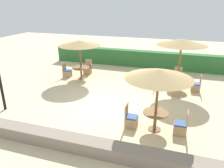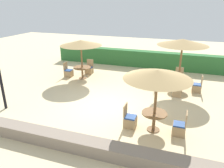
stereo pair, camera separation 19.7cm
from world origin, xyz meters
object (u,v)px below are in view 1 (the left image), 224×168
(parasol_front_right, at_px, (159,74))
(patio_chair_back_right_north, at_px, (177,79))
(patio_chair_back_right_east, at_px, (196,87))
(patio_chair_front_right_west, at_px, (131,120))
(patio_chair_back_left_north, at_px, (88,70))
(patio_chair_back_right_west, at_px, (159,82))
(patio_chair_back_right_south, at_px, (176,91))
(round_table_front_right, at_px, (155,117))
(patio_chair_back_left_west, at_px, (67,73))
(parasol_back_right, at_px, (182,42))
(parasol_back_left, at_px, (80,43))
(patio_chair_front_right_east, at_px, (181,127))
(round_table_back_right, at_px, (177,79))
(round_table_back_left, at_px, (81,70))

(parasol_front_right, relative_size, patio_chair_back_right_north, 2.59)
(patio_chair_back_right_east, bearing_deg, patio_chair_back_right_north, 44.27)
(patio_chair_front_right_west, distance_m, patio_chair_back_left_north, 7.00)
(patio_chair_back_right_west, distance_m, patio_chair_back_right_south, 1.43)
(patio_chair_back_left_north, relative_size, patio_chair_back_right_north, 1.00)
(patio_chair_back_right_south, bearing_deg, round_table_front_right, -100.29)
(patio_chair_back_left_west, bearing_deg, patio_chair_back_right_south, 82.16)
(parasol_back_right, bearing_deg, round_table_front_right, -97.87)
(parasol_front_right, distance_m, parasol_back_left, 6.82)
(parasol_front_right, bearing_deg, patio_chair_back_right_east, 70.15)
(patio_chair_front_right_east, xyz_separation_m, patio_chair_back_right_north, (-0.32, 5.50, 0.00))
(parasol_front_right, bearing_deg, patio_chair_back_right_west, 94.74)
(patio_chair_back_left_west, relative_size, patio_chair_back_right_south, 1.00)
(patio_chair_back_left_north, distance_m, patio_chair_back_right_south, 6.14)
(parasol_back_left, height_order, patio_chair_back_right_west, parasol_back_left)
(patio_chair_back_right_north, bearing_deg, parasol_front_right, 83.64)
(patio_chair_back_left_west, height_order, patio_chair_back_right_west, same)
(patio_chair_back_left_west, bearing_deg, patio_chair_back_right_north, 98.57)
(patio_chair_back_left_west, bearing_deg, patio_chair_front_right_east, 57.80)
(round_table_front_right, distance_m, round_table_back_right, 4.56)
(round_table_front_right, relative_size, parasol_back_left, 0.38)
(patio_chair_front_right_west, relative_size, patio_chair_back_right_east, 1.00)
(patio_chair_front_right_west, bearing_deg, patio_chair_back_left_north, -142.45)
(patio_chair_front_right_west, relative_size, round_table_back_left, 0.85)
(patio_chair_front_right_east, xyz_separation_m, patio_chair_back_right_east, (0.68, 4.47, 0.00))
(parasol_back_right, bearing_deg, patio_chair_back_right_east, -2.33)
(patio_chair_back_right_south, relative_size, patio_chair_back_right_east, 1.00)
(round_table_front_right, distance_m, patio_chair_back_left_north, 7.56)
(parasol_front_right, xyz_separation_m, patio_chair_front_right_east, (0.93, 0.01, -1.96))
(parasol_front_right, height_order, round_table_back_right, parasol_front_right)
(parasol_back_left, distance_m, patio_chair_back_right_west, 5.18)
(patio_chair_front_right_west, bearing_deg, round_table_back_right, 161.42)
(patio_chair_back_left_west, height_order, patio_chair_back_right_north, same)
(parasol_front_right, xyz_separation_m, patio_chair_front_right_west, (-0.91, -0.05, -1.96))
(parasol_front_right, distance_m, patio_chair_back_right_north, 5.87)
(parasol_front_right, xyz_separation_m, round_table_front_right, (0.00, -0.00, -1.67))
(patio_chair_front_right_west, distance_m, patio_chair_back_right_north, 5.76)
(patio_chair_back_left_west, bearing_deg, round_table_back_left, 88.48)
(patio_chair_front_right_west, bearing_deg, patio_chair_front_right_east, 91.80)
(round_table_back_right, height_order, patio_chair_back_right_west, patio_chair_back_right_west)
(round_table_back_right, distance_m, patio_chair_back_right_south, 1.02)
(patio_chair_front_right_west, distance_m, patio_chair_back_right_west, 4.62)
(patio_chair_back_right_west, bearing_deg, parasol_front_right, 4.74)
(parasol_back_left, height_order, patio_chair_back_right_south, parasol_back_left)
(parasol_back_left, bearing_deg, round_table_front_right, -40.80)
(round_table_back_right, bearing_deg, patio_chair_back_left_west, -179.71)
(round_table_front_right, height_order, round_table_back_left, round_table_front_right)
(parasol_back_right, distance_m, patio_chair_back_right_east, 2.54)
(patio_chair_front_right_east, xyz_separation_m, round_table_back_left, (-6.09, 4.45, 0.32))
(round_table_front_right, bearing_deg, patio_chair_back_left_north, 133.28)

